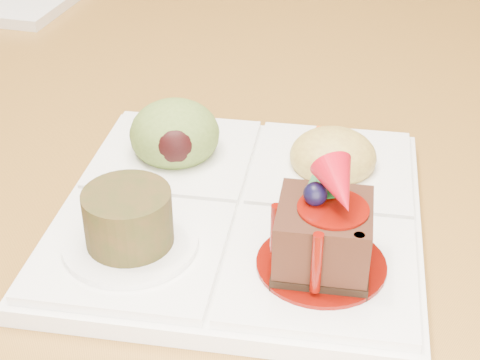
{
  "coord_description": "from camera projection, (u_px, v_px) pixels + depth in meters",
  "views": [
    {
      "loc": [
        0.1,
        -0.93,
        1.04
      ],
      "look_at": [
        0.14,
        -0.53,
        0.79
      ],
      "focal_mm": 55.0,
      "sensor_mm": 36.0,
      "label": 1
    }
  ],
  "objects": [
    {
      "name": "dining_table",
      "position": [
        92.0,
        32.0,
        0.96
      ],
      "size": [
        1.0,
        1.8,
        0.75
      ],
      "color": "olive",
      "rests_on": "ground"
    },
    {
      "name": "sampler_plate",
      "position": [
        239.0,
        198.0,
        0.48
      ],
      "size": [
        0.29,
        0.29,
        0.09
      ],
      "rotation": [
        0.0,
        0.0,
        -0.26
      ],
      "color": "white",
      "rests_on": "dining_table"
    }
  ]
}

